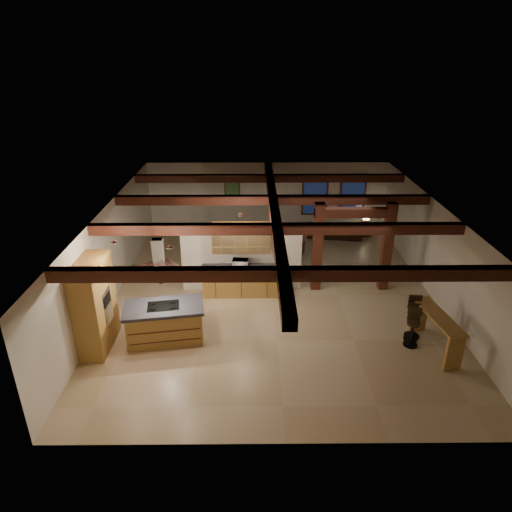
{
  "coord_description": "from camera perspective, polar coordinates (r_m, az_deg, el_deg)",
  "views": [
    {
      "loc": [
        -0.65,
        -12.69,
        7.1
      ],
      "look_at": [
        -0.54,
        0.5,
        1.15
      ],
      "focal_mm": 32.0,
      "sensor_mm": 36.0,
      "label": 1
    }
  ],
  "objects": [
    {
      "name": "dining_table",
      "position": [
        16.9,
        2.63,
        0.56
      ],
      "size": [
        1.97,
        1.41,
        0.62
      ],
      "primitive_type": "imported",
      "rotation": [
        0.0,
        0.0,
        -0.26
      ],
      "color": "#3D1B0F",
      "rests_on": "ground"
    },
    {
      "name": "partition_wall",
      "position": [
        14.5,
        -1.82,
        -0.2
      ],
      "size": [
        3.8,
        0.18,
        2.2
      ],
      "primitive_type": "cube",
      "color": "beige",
      "rests_on": "ground"
    },
    {
      "name": "back_counter",
      "position": [
        14.42,
        -1.82,
        -3.1
      ],
      "size": [
        2.5,
        0.66,
        0.94
      ],
      "color": "#A87A36",
      "rests_on": "ground"
    },
    {
      "name": "ceiling_beams",
      "position": [
        13.43,
        2.33,
        5.39
      ],
      "size": [
        10.0,
        12.0,
        0.28
      ],
      "color": "#39140E",
      "rests_on": "room_walls"
    },
    {
      "name": "recessed_cans",
      "position": [
        11.71,
        -9.71,
        2.73
      ],
      "size": [
        3.16,
        2.46,
        0.03
      ],
      "color": "silver",
      "rests_on": "room_walls"
    },
    {
      "name": "bar_counter",
      "position": [
        12.63,
        21.65,
        -8.19
      ],
      "size": [
        0.77,
        1.98,
        1.01
      ],
      "color": "#A87A36",
      "rests_on": "ground"
    },
    {
      "name": "room_walls",
      "position": [
        13.78,
        2.26,
        1.53
      ],
      "size": [
        12.0,
        12.0,
        12.0
      ],
      "color": "beige",
      "rests_on": "ground"
    },
    {
      "name": "ground",
      "position": [
        14.56,
        2.15,
        -4.95
      ],
      "size": [
        12.0,
        12.0,
        0.0
      ],
      "primitive_type": "plane",
      "color": "tan",
      "rests_on": "ground"
    },
    {
      "name": "upper_display_cabinet",
      "position": [
        14.03,
        -1.88,
        2.27
      ],
      "size": [
        1.8,
        0.36,
        0.95
      ],
      "color": "#A87A36",
      "rests_on": "partition_wall"
    },
    {
      "name": "pantry_cabinet",
      "position": [
        12.36,
        -19.48,
        -5.78
      ],
      "size": [
        0.67,
        1.6,
        2.4
      ],
      "color": "#A87A36",
      "rests_on": "ground"
    },
    {
      "name": "bar_stool_b",
      "position": [
        12.91,
        18.98,
        -7.83
      ],
      "size": [
        0.38,
        0.39,
        1.03
      ],
      "color": "black",
      "rests_on": "ground"
    },
    {
      "name": "range_hood",
      "position": [
        11.86,
        -11.82,
        -2.94
      ],
      "size": [
        1.1,
        1.1,
        1.4
      ],
      "color": "silver",
      "rests_on": "room_walls"
    },
    {
      "name": "bar_stool_c",
      "position": [
        13.03,
        19.15,
        -7.17
      ],
      "size": [
        0.41,
        0.42,
        1.17
      ],
      "color": "black",
      "rests_on": "ground"
    },
    {
      "name": "dining_chairs",
      "position": [
        16.79,
        2.65,
        1.44
      ],
      "size": [
        2.23,
        2.23,
        1.16
      ],
      "color": "#39140E",
      "rests_on": "ground"
    },
    {
      "name": "timber_posts",
      "position": [
        14.57,
        12.05,
        2.23
      ],
      "size": [
        2.5,
        0.3,
        2.9
      ],
      "color": "#39140E",
      "rests_on": "ground"
    },
    {
      "name": "sofa",
      "position": [
        19.26,
        9.79,
        3.3
      ],
      "size": [
        2.32,
        1.21,
        0.65
      ],
      "primitive_type": "imported",
      "rotation": [
        0.0,
        0.0,
        2.98
      ],
      "color": "black",
      "rests_on": "ground"
    },
    {
      "name": "bar_stool_a",
      "position": [
        12.68,
        19.01,
        -8.38
      ],
      "size": [
        0.39,
        0.41,
        1.06
      ],
      "color": "black",
      "rests_on": "ground"
    },
    {
      "name": "table_lamp",
      "position": [
        19.53,
        13.64,
        4.7
      ],
      "size": [
        0.29,
        0.29,
        0.34
      ],
      "color": "black",
      "rests_on": "side_table"
    },
    {
      "name": "back_windows",
      "position": [
        19.75,
        9.69,
        7.44
      ],
      "size": [
        2.7,
        0.07,
        1.7
      ],
      "color": "#39140E",
      "rests_on": "room_walls"
    },
    {
      "name": "side_table",
      "position": [
        19.7,
        13.49,
        3.3
      ],
      "size": [
        0.58,
        0.58,
        0.55
      ],
      "primitive_type": "cube",
      "rotation": [
        0.0,
        0.0,
        0.41
      ],
      "color": "#39140E",
      "rests_on": "ground"
    },
    {
      "name": "microwave",
      "position": [
        14.15,
        -1.96,
        -0.95
      ],
      "size": [
        0.52,
        0.38,
        0.27
      ],
      "primitive_type": "imported",
      "rotation": [
        0.0,
        0.0,
        3.03
      ],
      "color": "silver",
      "rests_on": "back_counter"
    },
    {
      "name": "kitchen_island",
      "position": [
        12.48,
        -11.33,
        -8.12
      ],
      "size": [
        2.21,
        1.41,
        1.03
      ],
      "color": "#A87A36",
      "rests_on": "ground"
    },
    {
      "name": "framed_art",
      "position": [
        19.41,
        -3.0,
        8.08
      ],
      "size": [
        0.65,
        0.05,
        0.85
      ],
      "color": "#39140E",
      "rests_on": "room_walls"
    }
  ]
}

